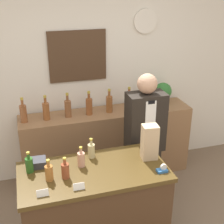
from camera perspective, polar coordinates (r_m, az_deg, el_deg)
name	(u,v)px	position (r m, az deg, el deg)	size (l,w,h in m)	color
back_wall	(86,72)	(3.91, -4.70, 7.25)	(5.20, 0.09, 2.70)	silver
back_shelf	(107,144)	(4.05, -0.88, -5.88)	(2.14, 0.43, 0.91)	#8E6642
display_counter	(95,213)	(3.00, -3.17, -17.89)	(1.27, 0.64, 0.92)	#422B19
shopkeeper	(144,144)	(3.41, 5.95, -5.80)	(0.40, 0.25, 1.57)	black
potted_plant	(163,93)	(4.07, 9.28, 3.45)	(0.22, 0.22, 0.30)	#9E998E
paper_bag	(150,142)	(2.82, 6.89, -5.47)	(0.15, 0.13, 0.33)	tan
tape_dispenser	(162,169)	(2.72, 9.22, -10.30)	(0.09, 0.06, 0.07)	#2D66A8
price_card_left	(43,193)	(2.47, -12.59, -14.27)	(0.09, 0.02, 0.06)	white
price_card_right	(79,187)	(2.49, -6.07, -13.40)	(0.09, 0.02, 0.06)	white
gift_box	(38,163)	(2.83, -13.37, -9.00)	(0.15, 0.14, 0.07)	#2D2D33
counter_bottle_0	(29,164)	(2.74, -14.89, -9.25)	(0.06, 0.06, 0.19)	#28591E
counter_bottle_1	(49,172)	(2.61, -11.45, -10.78)	(0.06, 0.06, 0.19)	#A4662E
counter_bottle_2	(65,170)	(2.61, -8.54, -10.50)	(0.06, 0.06, 0.19)	brown
counter_bottle_3	(81,159)	(2.74, -5.66, -8.54)	(0.06, 0.06, 0.19)	tan
counter_bottle_4	(91,150)	(2.86, -3.80, -7.00)	(0.06, 0.06, 0.19)	tan
shelf_bottle_0	(23,113)	(3.68, -15.90, -0.17)	(0.08, 0.08, 0.30)	brown
shelf_bottle_1	(46,111)	(3.68, -11.96, 0.26)	(0.08, 0.08, 0.30)	brown
shelf_bottle_2	(68,108)	(3.71, -8.07, 0.73)	(0.08, 0.08, 0.30)	brown
shelf_bottle_3	(89,106)	(3.75, -4.21, 1.11)	(0.08, 0.08, 0.30)	brown
shelf_bottle_4	(109,103)	(3.81, -0.50, 1.58)	(0.08, 0.08, 0.30)	brown
shelf_bottle_5	(129,101)	(3.88, 3.12, 1.97)	(0.08, 0.08, 0.30)	brown
shelf_bottle_6	(148,99)	(3.98, 6.54, 2.38)	(0.08, 0.08, 0.30)	brown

